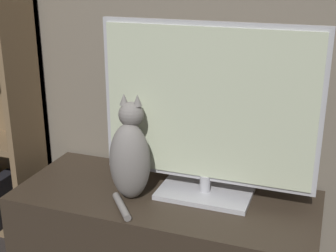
% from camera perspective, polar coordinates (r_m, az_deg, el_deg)
% --- Properties ---
extents(tv_stand, '(1.25, 0.53, 0.41)m').
position_cam_1_polar(tv_stand, '(2.06, -0.39, -13.38)').
color(tv_stand, '#33281E').
rests_on(tv_stand, ground_plane).
extents(tv, '(0.87, 0.23, 0.71)m').
position_cam_1_polar(tv, '(1.83, 4.82, 1.58)').
color(tv, '#B7B7BC').
rests_on(tv, tv_stand).
extents(cat, '(0.18, 0.27, 0.43)m').
position_cam_1_polar(cat, '(1.87, -4.63, -3.73)').
color(cat, gray).
rests_on(cat, tv_stand).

